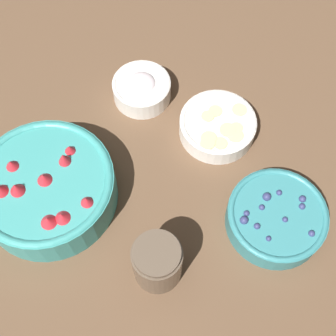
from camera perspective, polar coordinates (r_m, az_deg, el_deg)
The scene contains 6 objects.
ground_plane at distance 0.91m, azimuth -4.90°, elevation -1.75°, with size 4.00×4.00×0.00m, color brown.
bowl_strawberries at distance 0.88m, azimuth -14.64°, elevation -2.29°, with size 0.25×0.25×0.10m.
bowl_blueberries at distance 0.87m, azimuth 13.06°, elevation -5.85°, with size 0.18×0.18×0.06m.
bowl_bananas at distance 0.95m, azimuth 6.07°, elevation 5.18°, with size 0.15×0.15×0.04m.
bowl_cream at distance 0.99m, azimuth -3.22°, elevation 9.73°, with size 0.12×0.12×0.06m.
jar_chocolate at distance 0.80m, azimuth -1.30°, elevation -11.45°, with size 0.08×0.08×0.11m.
Camera 1 is at (0.05, -0.40, 0.82)m, focal length 50.00 mm.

